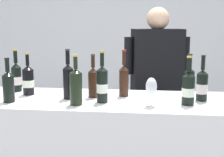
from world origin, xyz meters
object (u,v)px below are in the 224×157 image
object	(u,v)px
wine_bottle_3	(102,84)
wine_bottle_10	(124,79)
wine_bottle_1	(202,85)
wine_glass	(151,88)
wine_bottle_2	(68,80)
wine_bottle_7	(16,77)
wine_bottle_9	(76,86)
person_server	(156,102)
wine_bottle_5	(93,81)
wine_bottle_4	(28,80)
wine_bottle_8	(189,82)
wine_bottle_0	(8,86)
wine_bottle_6	(188,88)

from	to	relation	value
wine_bottle_3	wine_bottle_10	world-z (taller)	wine_bottle_3
wine_bottle_1	wine_glass	bearing A→B (deg)	-150.71
wine_bottle_2	wine_bottle_7	size ratio (longest dim) A/B	1.07
wine_bottle_1	wine_bottle_3	size ratio (longest dim) A/B	0.91
wine_bottle_1	wine_bottle_2	size ratio (longest dim) A/B	0.89
wine_bottle_9	person_server	size ratio (longest dim) A/B	0.20
wine_bottle_1	wine_bottle_2	xyz separation A→B (m)	(-0.94, -0.04, 0.03)
wine_bottle_5	wine_glass	xyz separation A→B (m)	(0.42, -0.22, 0.01)
wine_bottle_2	wine_bottle_4	xyz separation A→B (m)	(-0.33, 0.09, -0.02)
wine_bottle_2	wine_bottle_7	world-z (taller)	wine_bottle_2
wine_bottle_1	wine_bottle_8	xyz separation A→B (m)	(-0.07, 0.12, 0.00)
wine_bottle_5	wine_bottle_7	size ratio (longest dim) A/B	0.95
wine_bottle_0	wine_bottle_1	distance (m)	1.33
wine_bottle_4	wine_glass	bearing A→B (deg)	-14.85
wine_bottle_2	person_server	distance (m)	1.01
wine_bottle_1	wine_bottle_6	bearing A→B (deg)	-131.40
wine_bottle_0	wine_bottle_9	xyz separation A→B (m)	(0.47, -0.02, 0.01)
wine_bottle_3	person_server	distance (m)	0.93
wine_bottle_8	wine_bottle_10	distance (m)	0.48
wine_bottle_0	wine_bottle_3	bearing A→B (deg)	5.57
wine_bottle_8	wine_bottle_7	bearing A→B (deg)	178.51
wine_bottle_2	wine_bottle_10	size ratio (longest dim) A/B	1.04
wine_bottle_4	wine_bottle_9	size ratio (longest dim) A/B	0.95
wine_bottle_3	wine_bottle_10	bearing A→B (deg)	56.28
wine_bottle_1	wine_glass	world-z (taller)	wine_bottle_1
wine_bottle_2	wine_bottle_8	bearing A→B (deg)	10.79
wine_bottle_3	wine_bottle_2	bearing A→B (deg)	162.69
wine_bottle_8	wine_glass	bearing A→B (deg)	-131.33
wine_glass	wine_bottle_7	bearing A→B (deg)	161.50
wine_bottle_2	wine_bottle_9	xyz separation A→B (m)	(0.09, -0.16, -0.01)
wine_bottle_7	wine_bottle_9	size ratio (longest dim) A/B	1.00
wine_bottle_3	wine_glass	xyz separation A→B (m)	(0.33, -0.07, -0.00)
wine_bottle_2	wine_bottle_6	distance (m)	0.83
wine_bottle_1	wine_bottle_4	bearing A→B (deg)	177.94
wine_bottle_0	wine_glass	distance (m)	0.97
wine_bottle_7	person_server	xyz separation A→B (m)	(1.11, 0.51, -0.30)
wine_bottle_5	wine_bottle_8	distance (m)	0.70
wine_bottle_4	wine_bottle_10	distance (m)	0.72
wine_bottle_5	wine_bottle_6	distance (m)	0.68
wine_bottle_9	wine_glass	bearing A→B (deg)	1.02
wine_bottle_7	wine_bottle_5	bearing A→B (deg)	-11.86
wine_bottle_10	wine_bottle_9	bearing A→B (deg)	-136.42
wine_bottle_5	wine_bottle_3	bearing A→B (deg)	-59.14
wine_bottle_0	wine_bottle_9	bearing A→B (deg)	-2.42
wine_bottle_0	wine_bottle_5	size ratio (longest dim) A/B	0.96
wine_bottle_0	wine_bottle_10	size ratio (longest dim) A/B	0.88
wine_bottle_8	wine_bottle_10	bearing A→B (deg)	-174.51
wine_bottle_2	wine_bottle_5	size ratio (longest dim) A/B	1.13
wine_bottle_2	person_server	world-z (taller)	person_server
wine_glass	wine_bottle_8	bearing A→B (deg)	48.67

